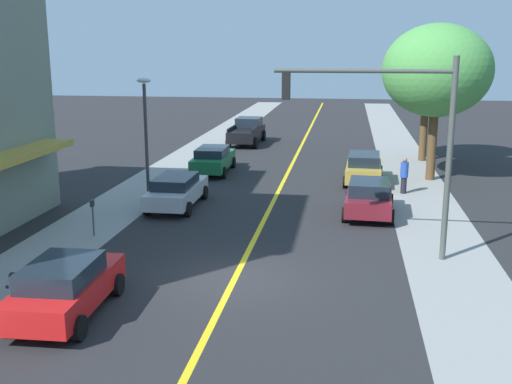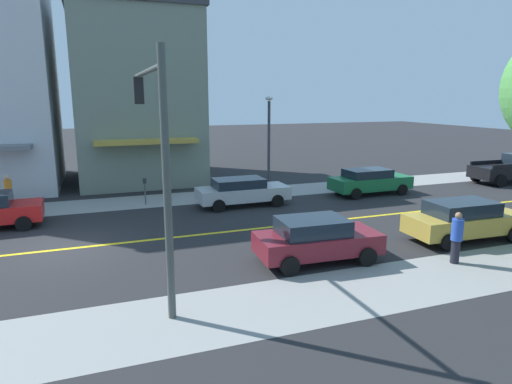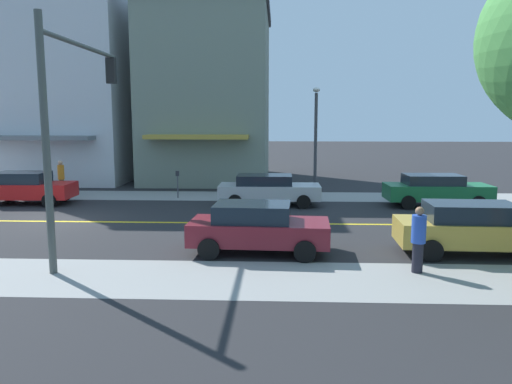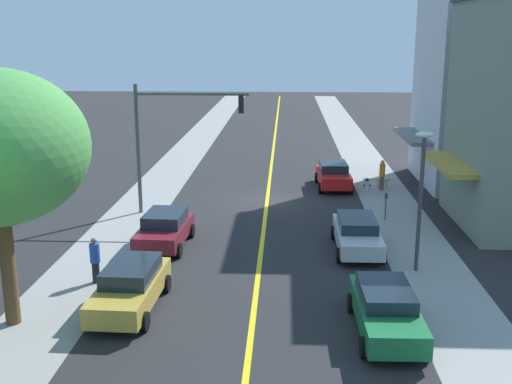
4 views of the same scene
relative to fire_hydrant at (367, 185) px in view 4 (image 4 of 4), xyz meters
The scene contains 17 objects.
ground_plane 6.46m from the fire_hydrant, 22.27° to the left, with size 140.00×140.00×0.00m, color #262628.
sidewalk_left 2.65m from the fire_hydrant, 111.18° to the left, with size 3.14×126.00×0.01m, color gray.
sidewalk_right 13.11m from the fire_hydrant, 10.74° to the left, with size 3.14×126.00×0.01m, color gray.
road_centerline_stripe 6.45m from the fire_hydrant, 22.27° to the left, with size 0.20×126.00×0.00m, color yellow.
tan_rowhouse 11.49m from the fire_hydrant, 163.53° to the right, with size 11.23×8.64×15.22m.
fire_hydrant is the anchor object (origin of this frame).
parking_meter 6.12m from the fire_hydrant, 91.66° to the left, with size 0.12×0.18×1.41m.
traffic_light_mast 12.75m from the fire_hydrant, 26.07° to the left, with size 5.89×0.32×6.76m.
street_lamp 13.52m from the fire_hydrant, 91.49° to the left, with size 0.70×0.36×5.62m.
red_sedan_left_curb 2.18m from the fire_hydrant, 22.32° to the right, with size 2.16×4.37×1.54m.
silver_sedan_left_curb 10.96m from the fire_hydrant, 80.66° to the left, with size 2.03×4.76×1.45m.
green_sedan_left_curb 18.73m from the fire_hydrant, 84.74° to the left, with size 2.09×4.78×1.49m.
maroon_sedan_right_curb 14.81m from the fire_hydrant, 46.01° to the left, with size 2.26×4.31×1.53m.
gold_sedan_right_curb 20.05m from the fire_hydrant, 59.41° to the left, with size 2.14×4.84×1.57m.
pedestrian_orange_shirt 1.16m from the fire_hydrant, 159.36° to the right, with size 0.34×0.34×1.85m.
pedestrian_blue_shirt 19.29m from the fire_hydrant, 51.12° to the left, with size 0.38×0.38×1.79m.
small_dog 1.55m from the fire_hydrant, 137.22° to the right, with size 0.86×0.36×0.64m.
Camera 4 is at (-1.03, 34.59, 9.18)m, focal length 43.92 mm.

